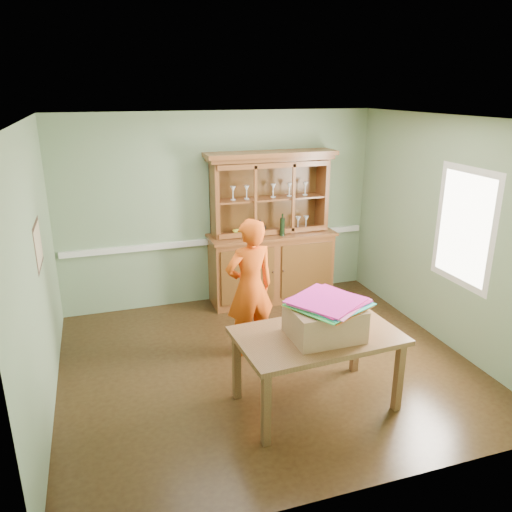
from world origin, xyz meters
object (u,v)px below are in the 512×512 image
object	(u,v)px
china_hutch	(271,250)
cardboard_box	(324,322)
person	(250,288)
dining_table	(317,342)

from	to	relation	value
china_hutch	cardboard_box	distance (m)	2.70
china_hutch	person	xyz separation A→B (m)	(-0.76, -1.42, 0.06)
dining_table	person	xyz separation A→B (m)	(-0.31, 1.18, 0.14)
person	china_hutch	bearing A→B (deg)	-126.90
dining_table	cardboard_box	xyz separation A→B (m)	(0.03, -0.07, 0.24)
dining_table	person	bearing A→B (deg)	101.01
cardboard_box	person	size ratio (longest dim) A/B	0.40
cardboard_box	person	bearing A→B (deg)	105.21
china_hutch	person	size ratio (longest dim) A/B	1.32
cardboard_box	dining_table	bearing A→B (deg)	115.35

